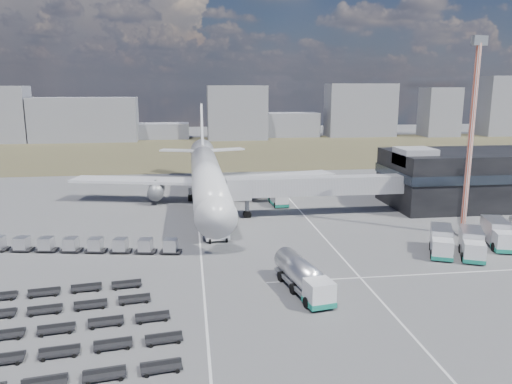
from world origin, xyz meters
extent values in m
plane|color=#565659|center=(0.00, 0.00, 0.00)|extent=(420.00, 420.00, 0.00)
cube|color=brown|center=(0.00, 110.00, 0.01)|extent=(420.00, 90.00, 0.01)
cube|color=silver|center=(-2.00, 5.00, 0.01)|extent=(0.25, 110.00, 0.01)
cube|color=silver|center=(16.00, 5.00, 0.01)|extent=(0.25, 110.00, 0.01)
cube|color=silver|center=(25.00, -8.00, 0.01)|extent=(40.00, 0.25, 0.01)
cube|color=black|center=(48.00, 24.00, 5.00)|extent=(30.00, 16.00, 10.00)
cube|color=#262D38|center=(48.00, 24.00, 6.20)|extent=(30.40, 16.40, 1.60)
cube|color=#939399|center=(36.00, 22.00, 9.50)|extent=(6.00, 6.00, 3.00)
cube|color=#939399|center=(18.10, 20.50, 5.10)|extent=(29.80, 3.00, 3.00)
cube|color=#939399|center=(4.70, 20.00, 5.10)|extent=(4.00, 3.60, 3.40)
cylinder|color=slate|center=(6.20, 20.50, 2.55)|extent=(0.70, 0.70, 5.10)
cylinder|color=black|center=(6.20, 20.50, 0.45)|extent=(1.40, 0.90, 1.40)
cylinder|color=silver|center=(0.00, 30.00, 5.30)|extent=(5.60, 48.00, 5.60)
cone|color=silver|center=(0.00, 3.50, 5.30)|extent=(5.60, 5.00, 5.60)
cone|color=silver|center=(0.00, 58.00, 6.10)|extent=(5.60, 8.00, 5.60)
cube|color=black|center=(0.00, 5.50, 6.10)|extent=(2.20, 2.00, 0.80)
cube|color=silver|center=(-13.00, 35.00, 4.10)|extent=(25.59, 11.38, 0.50)
cube|color=silver|center=(13.00, 35.00, 4.10)|extent=(25.59, 11.38, 0.50)
cylinder|color=slate|center=(-9.50, 33.00, 2.40)|extent=(3.00, 5.00, 3.00)
cylinder|color=slate|center=(9.50, 33.00, 2.40)|extent=(3.00, 5.00, 3.00)
cube|color=silver|center=(-5.50, 60.00, 6.50)|extent=(9.49, 5.63, 0.35)
cube|color=silver|center=(5.50, 60.00, 6.50)|extent=(9.49, 5.63, 0.35)
cube|color=silver|center=(0.00, 61.00, 11.80)|extent=(0.50, 9.06, 11.45)
cylinder|color=slate|center=(0.00, 9.00, 1.25)|extent=(0.50, 0.50, 2.50)
cylinder|color=slate|center=(-3.20, 34.00, 1.25)|extent=(0.60, 0.60, 2.50)
cylinder|color=slate|center=(3.20, 34.00, 1.25)|extent=(0.60, 0.60, 2.50)
cylinder|color=black|center=(0.00, 9.00, 0.50)|extent=(0.50, 1.20, 1.20)
cube|color=gray|center=(-43.52, 144.32, 8.58)|extent=(40.46, 12.00, 17.15)
cube|color=gray|center=(-16.39, 152.37, 3.13)|extent=(26.68, 12.00, 6.27)
cube|color=gray|center=(16.54, 144.07, 10.85)|extent=(23.93, 12.00, 21.71)
cube|color=gray|center=(35.39, 153.52, 5.07)|extent=(34.30, 12.00, 10.15)
cube|color=gray|center=(70.94, 150.82, 11.25)|extent=(29.46, 12.00, 22.51)
cube|color=gray|center=(105.29, 146.58, 10.43)|extent=(14.75, 12.00, 20.85)
cube|color=gray|center=(134.06, 145.77, 12.87)|extent=(18.40, 12.00, 25.74)
cube|color=silver|center=(9.26, -14.95, 1.56)|extent=(3.01, 3.01, 2.48)
cube|color=#167F68|center=(9.26, -14.95, 0.59)|extent=(3.14, 3.14, 0.54)
cylinder|color=silver|center=(8.31, -9.75, 2.05)|extent=(4.11, 8.44, 2.70)
cube|color=slate|center=(8.31, -9.75, 0.81)|extent=(4.01, 8.42, 0.38)
cylinder|color=black|center=(8.60, -11.34, 0.54)|extent=(2.97, 1.67, 1.19)
cube|color=silver|center=(0.47, 8.00, 0.76)|extent=(3.57, 2.26, 1.51)
cube|color=silver|center=(12.96, 28.66, 1.65)|extent=(2.79, 6.29, 2.88)
cube|color=#167F68|center=(12.96, 28.66, 0.46)|extent=(2.90, 6.40, 0.46)
cube|color=silver|center=(28.28, -3.52, 1.42)|extent=(3.30, 3.24, 2.41)
cube|color=#167F68|center=(28.28, -3.52, 0.49)|extent=(3.44, 3.39, 0.49)
cube|color=silver|center=(29.88, -0.04, 1.86)|extent=(4.49, 5.68, 2.85)
cube|color=silver|center=(31.67, -5.08, 1.42)|extent=(3.30, 3.24, 2.41)
cube|color=#167F68|center=(31.67, -5.08, 0.49)|extent=(3.44, 3.39, 0.49)
cube|color=silver|center=(33.26, -1.59, 1.86)|extent=(4.49, 5.68, 2.85)
cube|color=silver|center=(37.92, -1.93, 1.49)|extent=(3.23, 3.15, 2.52)
cube|color=#167F68|center=(37.92, -1.93, 0.52)|extent=(3.37, 3.29, 0.52)
cube|color=silver|center=(39.01, 1.94, 1.95)|extent=(4.09, 5.83, 2.98)
cube|color=black|center=(-25.60, 7.04, 0.31)|extent=(2.96, 2.12, 0.19)
cube|color=silver|center=(-25.60, 7.04, 1.20)|extent=(1.94, 1.94, 1.56)
cube|color=black|center=(-22.32, 6.45, 0.31)|extent=(2.96, 2.12, 0.19)
cube|color=silver|center=(-22.32, 6.45, 1.20)|extent=(1.94, 1.94, 1.56)
cube|color=black|center=(-19.04, 5.86, 0.31)|extent=(2.96, 2.12, 0.19)
cube|color=silver|center=(-19.04, 5.86, 1.20)|extent=(1.94, 1.94, 1.56)
cube|color=black|center=(-15.76, 5.26, 0.31)|extent=(2.96, 2.12, 0.19)
cube|color=silver|center=(-15.76, 5.26, 1.20)|extent=(1.94, 1.94, 1.56)
cube|color=black|center=(-12.48, 4.67, 0.31)|extent=(2.96, 2.12, 0.19)
cube|color=silver|center=(-12.48, 4.67, 1.20)|extent=(1.94, 1.94, 1.56)
cube|color=black|center=(-9.20, 4.08, 0.31)|extent=(2.96, 2.12, 0.19)
cube|color=silver|center=(-9.20, 4.08, 1.20)|extent=(1.94, 1.94, 1.56)
cube|color=black|center=(-5.92, 3.49, 0.31)|extent=(2.96, 2.12, 0.19)
cube|color=silver|center=(-5.92, 3.49, 1.20)|extent=(1.94, 1.94, 1.56)
cube|color=black|center=(-19.61, -17.21, 0.38)|extent=(29.60, 5.76, 0.76)
cube|color=black|center=(-20.24, -12.80, 0.38)|extent=(25.40, 5.16, 0.76)
cube|color=black|center=(-20.87, -8.39, 0.38)|extent=(25.40, 5.16, 0.76)
cylinder|color=#C33C1F|center=(36.69, 6.33, 13.70)|extent=(0.77, 0.77, 27.40)
cube|color=slate|center=(36.69, 6.33, 27.73)|extent=(2.70, 1.47, 1.32)
cube|color=#565659|center=(36.69, 6.33, 0.16)|extent=(2.19, 2.19, 0.33)
camera|label=1|loc=(-3.12, -59.97, 21.69)|focal=35.00mm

